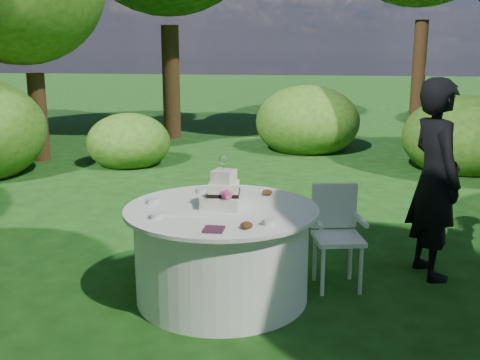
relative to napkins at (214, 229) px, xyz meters
name	(u,v)px	position (x,y,z in m)	size (l,w,h in m)	color
ground	(222,296)	(-0.06, 0.59, -0.78)	(80.00, 80.00, 0.00)	#11330E
napkins	(214,229)	(0.00, 0.00, 0.00)	(0.14, 0.14, 0.02)	#4A1F37
feather_plume	(179,217)	(-0.32, 0.27, 0.00)	(0.48, 0.07, 0.01)	white
guest	(435,179)	(1.71, 1.36, 0.11)	(0.65, 0.42, 1.78)	black
table	(222,252)	(-0.06, 0.59, -0.39)	(1.56, 1.56, 0.77)	white
cake	(224,193)	(-0.04, 0.60, 0.10)	(0.34, 0.35, 0.43)	silver
chair	(336,227)	(0.86, 1.00, -0.26)	(0.48, 0.48, 0.88)	white
votives	(193,206)	(-0.27, 0.51, 0.01)	(1.10, 0.92, 0.04)	silver
petal_cups	(258,207)	(0.24, 0.56, 0.02)	(0.13, 1.03, 0.05)	#562D16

